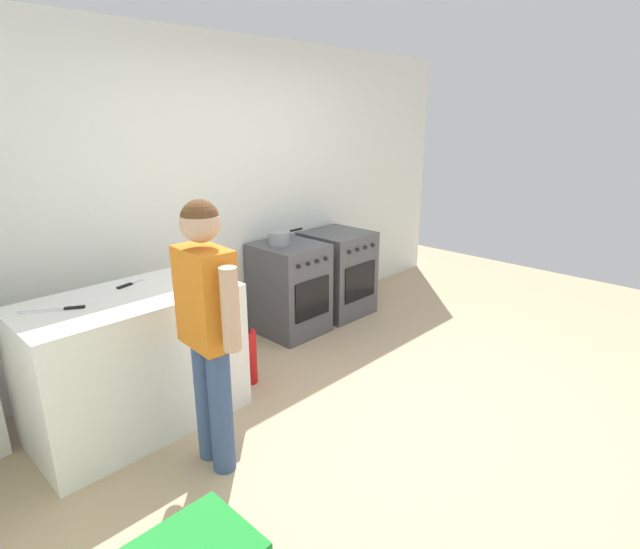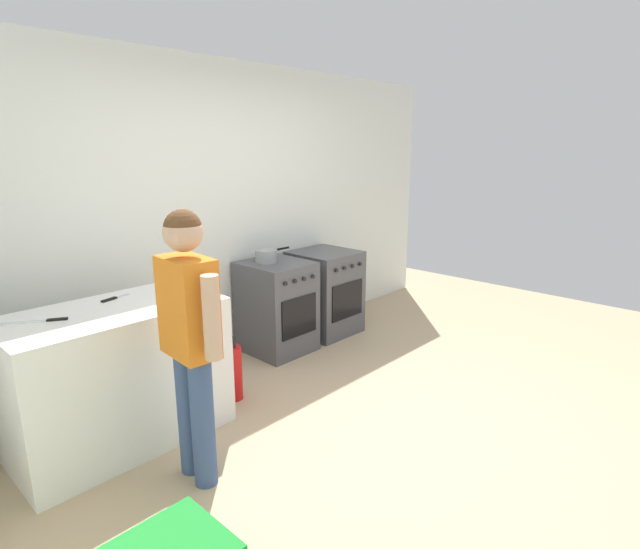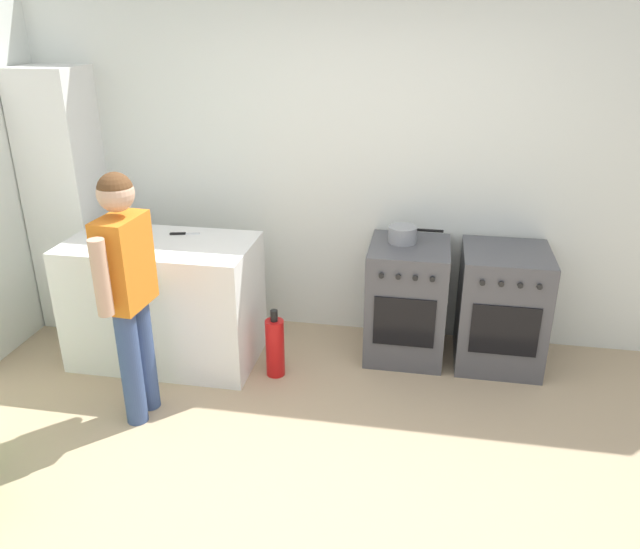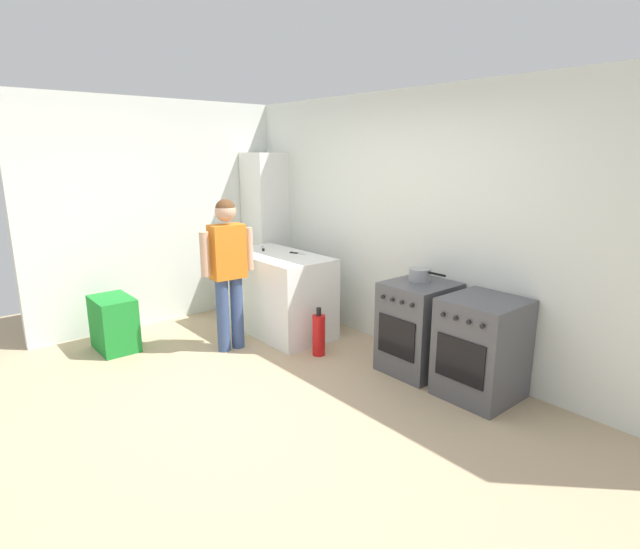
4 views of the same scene
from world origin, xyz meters
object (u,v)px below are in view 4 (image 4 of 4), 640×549
oven_right (482,348)px  pot (420,275)px  larder_cabinet (266,231)px  person (228,263)px  oven_left (418,327)px  knife_bread (263,248)px  recycling_crate_upper (113,311)px  fire_extinguisher (319,335)px  knife_paring (296,253)px  recycling_crate_lower (115,336)px

oven_right → pot: size_ratio=2.22×
larder_cabinet → person: bearing=-47.8°
oven_left → knife_bread: size_ratio=2.70×
person → recycling_crate_upper: size_ratio=3.00×
oven_left → oven_right: size_ratio=1.00×
recycling_crate_upper → fire_extinguisher: bearing=45.9°
recycling_crate_upper → pot: bearing=41.9°
fire_extinguisher → larder_cabinet: 2.03m
oven_right → knife_paring: size_ratio=4.06×
knife_paring → person: (0.02, -0.88, 0.02)m
recycling_crate_upper → larder_cabinet: bearing=98.0°
knife_paring → knife_bread: bearing=-167.0°
oven_left → knife_bread: (-2.10, -0.31, 0.48)m
person → knife_paring: bearing=91.1°
knife_bread → larder_cabinet: (-0.55, 0.41, 0.10)m
knife_paring → person: size_ratio=0.13×
recycling_crate_lower → larder_cabinet: (-0.30, 2.11, 0.86)m
recycling_crate_upper → oven_left: bearing=40.4°
person → fire_extinguisher: size_ratio=3.12×
knife_paring → recycling_crate_upper: bearing=-112.6°
pot → recycling_crate_lower: pot is taller
oven_left → larder_cabinet: bearing=177.8°
pot → knife_bread: (-2.04, -0.37, -0.00)m
oven_right → larder_cabinet: bearing=178.2°
oven_left → pot: (-0.06, 0.06, 0.48)m
pot → person: person is taller
knife_bread → recycling_crate_upper: bearing=-98.6°
pot → larder_cabinet: larder_cabinet is taller
pot → oven_right: bearing=-4.6°
oven_right → fire_extinguisher: oven_right is taller
fire_extinguisher → recycling_crate_lower: bearing=-134.1°
knife_bread → fire_extinguisher: knife_bread is taller
oven_left → recycling_crate_lower: bearing=-139.6°
person → fire_extinguisher: person is taller
recycling_crate_upper → larder_cabinet: larder_cabinet is taller
recycling_crate_lower → larder_cabinet: 2.30m
oven_left → knife_bread: knife_bread is taller
oven_right → pot: bearing=175.4°
pot → larder_cabinet: 2.60m
knife_bread → knife_paring: (0.50, 0.11, 0.00)m
oven_right → recycling_crate_lower: 3.64m
oven_left → recycling_crate_lower: 3.10m
pot → person: (-1.53, -1.13, 0.01)m
oven_left → fire_extinguisher: bearing=-151.2°
oven_right → knife_paring: 2.32m
fire_extinguisher → pot: bearing=33.4°
person → larder_cabinet: size_ratio=0.78×
knife_bread → fire_extinguisher: bearing=-7.7°
person → recycling_crate_upper: (-0.77, -0.93, -0.50)m
knife_bread → knife_paring: size_ratio=1.50×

